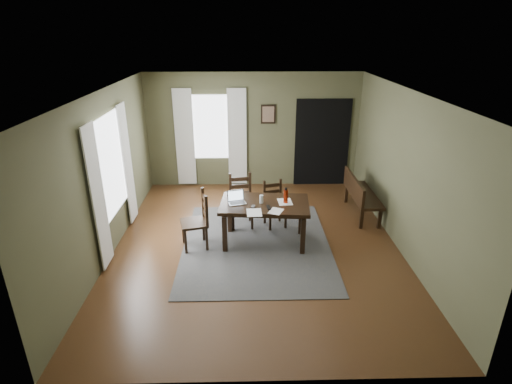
{
  "coord_description": "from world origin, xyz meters",
  "views": [
    {
      "loc": [
        -0.16,
        -6.27,
        3.63
      ],
      "look_at": [
        0.0,
        0.3,
        0.9
      ],
      "focal_mm": 28.0,
      "sensor_mm": 36.0,
      "label": 1
    }
  ],
  "objects_px": {
    "water_bottle": "(286,196)",
    "laptop": "(236,200)",
    "chair_back_right": "(274,204)",
    "dining_table": "(265,208)",
    "chair_end": "(197,221)",
    "bench": "(360,193)",
    "chair_back_left": "(241,201)"
  },
  "relations": [
    {
      "from": "laptop",
      "to": "chair_end",
      "type": "bearing_deg",
      "value": 178.29
    },
    {
      "from": "water_bottle",
      "to": "chair_back_right",
      "type": "bearing_deg",
      "value": 101.83
    },
    {
      "from": "dining_table",
      "to": "chair_end",
      "type": "xyz_separation_m",
      "value": [
        -1.18,
        -0.13,
        -0.18
      ]
    },
    {
      "from": "chair_back_right",
      "to": "laptop",
      "type": "bearing_deg",
      "value": -154.28
    },
    {
      "from": "chair_back_left",
      "to": "water_bottle",
      "type": "relative_size",
      "value": 3.68
    },
    {
      "from": "water_bottle",
      "to": "laptop",
      "type": "bearing_deg",
      "value": 177.6
    },
    {
      "from": "bench",
      "to": "water_bottle",
      "type": "height_order",
      "value": "water_bottle"
    },
    {
      "from": "water_bottle",
      "to": "chair_end",
      "type": "bearing_deg",
      "value": -175.42
    },
    {
      "from": "chair_back_left",
      "to": "water_bottle",
      "type": "xyz_separation_m",
      "value": [
        0.79,
        -0.71,
        0.41
      ]
    },
    {
      "from": "bench",
      "to": "laptop",
      "type": "relative_size",
      "value": 4.14
    },
    {
      "from": "dining_table",
      "to": "bench",
      "type": "xyz_separation_m",
      "value": [
        2.0,
        1.12,
        -0.19
      ]
    },
    {
      "from": "chair_end",
      "to": "laptop",
      "type": "height_order",
      "value": "chair_end"
    },
    {
      "from": "chair_end",
      "to": "chair_back_right",
      "type": "xyz_separation_m",
      "value": [
        1.4,
        0.81,
        -0.07
      ]
    },
    {
      "from": "dining_table",
      "to": "chair_end",
      "type": "bearing_deg",
      "value": -169.04
    },
    {
      "from": "chair_back_right",
      "to": "dining_table",
      "type": "bearing_deg",
      "value": -124.55
    },
    {
      "from": "chair_end",
      "to": "bench",
      "type": "bearing_deg",
      "value": 96.88
    },
    {
      "from": "bench",
      "to": "chair_back_left",
      "type": "bearing_deg",
      "value": 99.54
    },
    {
      "from": "chair_back_right",
      "to": "bench",
      "type": "xyz_separation_m",
      "value": [
        1.78,
        0.44,
        0.05
      ]
    },
    {
      "from": "chair_back_right",
      "to": "water_bottle",
      "type": "bearing_deg",
      "value": -94.58
    },
    {
      "from": "chair_back_left",
      "to": "water_bottle",
      "type": "distance_m",
      "value": 1.14
    },
    {
      "from": "laptop",
      "to": "dining_table",
      "type": "bearing_deg",
      "value": -18.36
    },
    {
      "from": "chair_end",
      "to": "water_bottle",
      "type": "distance_m",
      "value": 1.6
    },
    {
      "from": "dining_table",
      "to": "chair_back_left",
      "type": "bearing_deg",
      "value": 125.43
    },
    {
      "from": "laptop",
      "to": "chair_back_left",
      "type": "bearing_deg",
      "value": 69.09
    },
    {
      "from": "chair_back_left",
      "to": "bench",
      "type": "bearing_deg",
      "value": 3.1
    },
    {
      "from": "chair_end",
      "to": "chair_back_right",
      "type": "height_order",
      "value": "chair_end"
    },
    {
      "from": "chair_end",
      "to": "laptop",
      "type": "bearing_deg",
      "value": 88.59
    },
    {
      "from": "chair_end",
      "to": "laptop",
      "type": "relative_size",
      "value": 2.92
    },
    {
      "from": "chair_end",
      "to": "laptop",
      "type": "xyz_separation_m",
      "value": [
        0.69,
        0.16,
        0.33
      ]
    },
    {
      "from": "dining_table",
      "to": "water_bottle",
      "type": "height_order",
      "value": "water_bottle"
    },
    {
      "from": "chair_back_right",
      "to": "laptop",
      "type": "distance_m",
      "value": 1.04
    },
    {
      "from": "chair_back_left",
      "to": "laptop",
      "type": "bearing_deg",
      "value": -102.54
    }
  ]
}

